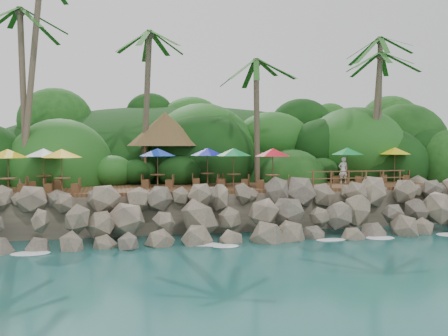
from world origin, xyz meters
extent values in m
plane|color=#19514F|center=(0.00, 0.00, 0.00)|extent=(140.00, 140.00, 0.00)
cube|color=gray|center=(0.00, 16.00, 1.05)|extent=(32.00, 25.20, 2.10)
ellipsoid|color=#143811|center=(0.00, 23.50, 0.00)|extent=(44.80, 28.00, 15.40)
cube|color=brown|center=(0.00, 6.00, 2.20)|extent=(26.00, 5.00, 0.20)
ellipsoid|color=white|center=(-9.00, 0.30, 0.03)|extent=(1.20, 0.80, 0.06)
ellipsoid|color=white|center=(-6.00, 0.30, 0.03)|extent=(1.20, 0.80, 0.06)
ellipsoid|color=white|center=(-3.00, 0.30, 0.03)|extent=(1.20, 0.80, 0.06)
ellipsoid|color=white|center=(0.00, 0.30, 0.03)|extent=(1.20, 0.80, 0.06)
ellipsoid|color=white|center=(3.00, 0.30, 0.03)|extent=(1.20, 0.80, 0.06)
ellipsoid|color=white|center=(6.00, 0.30, 0.03)|extent=(1.20, 0.80, 0.06)
ellipsoid|color=white|center=(9.00, 0.30, 0.03)|extent=(1.20, 0.80, 0.06)
cylinder|color=brown|center=(-11.59, 8.70, 7.62)|extent=(0.82, 1.55, 10.61)
ellipsoid|color=#23601E|center=(-11.59, 8.70, 12.93)|extent=(6.00, 6.00, 2.40)
cylinder|color=brown|center=(-11.08, 8.63, 8.91)|extent=(1.59, 2.30, 13.11)
cylinder|color=brown|center=(-4.31, 9.39, 7.07)|extent=(0.84, 1.49, 9.53)
ellipsoid|color=#23601E|center=(-4.31, 9.39, 11.85)|extent=(6.00, 6.00, 2.40)
cylinder|color=brown|center=(2.72, 8.42, 6.25)|extent=(0.71, 0.87, 7.91)
ellipsoid|color=#23601E|center=(2.72, 8.42, 10.20)|extent=(6.00, 6.00, 2.40)
cylinder|color=brown|center=(11.63, 8.78, 7.29)|extent=(1.30, 1.85, 9.92)
ellipsoid|color=#23601E|center=(11.63, 8.78, 12.29)|extent=(6.00, 6.00, 2.40)
cylinder|color=brown|center=(11.23, 8.52, 6.62)|extent=(0.69, 1.16, 8.64)
ellipsoid|color=#23601E|center=(11.23, 8.52, 10.94)|extent=(6.00, 6.00, 2.40)
cylinder|color=brown|center=(-4.47, 8.46, 3.50)|extent=(0.16, 0.16, 2.40)
cylinder|color=brown|center=(-1.67, 8.46, 3.50)|extent=(0.16, 0.16, 2.40)
cylinder|color=brown|center=(-4.47, 11.26, 3.50)|extent=(0.16, 0.16, 2.40)
cylinder|color=brown|center=(-1.67, 11.26, 3.50)|extent=(0.16, 0.16, 2.40)
cone|color=brown|center=(-3.07, 9.86, 5.80)|extent=(4.94, 4.94, 2.20)
cylinder|color=brown|center=(2.51, 4.40, 2.67)|extent=(0.08, 0.08, 0.74)
cylinder|color=brown|center=(2.51, 4.40, 3.05)|extent=(0.84, 0.84, 0.05)
cylinder|color=brown|center=(2.51, 4.40, 3.41)|extent=(0.05, 0.05, 2.21)
cone|color=red|center=(2.51, 4.40, 4.36)|extent=(2.11, 2.11, 0.45)
cube|color=brown|center=(1.85, 4.63, 2.53)|extent=(0.54, 0.54, 0.46)
cube|color=brown|center=(3.18, 4.17, 2.53)|extent=(0.54, 0.54, 0.46)
cylinder|color=brown|center=(8.28, 6.68, 2.67)|extent=(0.08, 0.08, 0.74)
cylinder|color=brown|center=(8.28, 6.68, 3.05)|extent=(0.84, 0.84, 0.05)
cylinder|color=brown|center=(8.28, 6.68, 3.41)|extent=(0.05, 0.05, 2.21)
cone|color=#0D7D35|center=(8.28, 6.68, 4.36)|extent=(2.11, 2.11, 0.45)
cube|color=brown|center=(7.61, 6.92, 2.53)|extent=(0.54, 0.54, 0.46)
cube|color=brown|center=(8.94, 6.44, 2.53)|extent=(0.54, 0.54, 0.46)
cylinder|color=brown|center=(-10.24, 6.52, 2.67)|extent=(0.08, 0.08, 0.74)
cylinder|color=brown|center=(-10.24, 6.52, 3.05)|extent=(0.84, 0.84, 0.05)
cylinder|color=brown|center=(-10.24, 6.52, 3.41)|extent=(0.05, 0.05, 2.21)
cone|color=white|center=(-10.24, 6.52, 4.36)|extent=(2.11, 2.11, 0.45)
cube|color=brown|center=(-10.89, 6.25, 2.53)|extent=(0.55, 0.55, 0.46)
cube|color=brown|center=(-9.59, 6.79, 2.53)|extent=(0.55, 0.55, 0.46)
cylinder|color=brown|center=(11.80, 6.94, 2.67)|extent=(0.08, 0.08, 0.74)
cylinder|color=brown|center=(11.80, 6.94, 3.05)|extent=(0.84, 0.84, 0.05)
cylinder|color=brown|center=(11.80, 6.94, 3.41)|extent=(0.05, 0.05, 2.21)
cone|color=yellow|center=(11.80, 6.94, 4.36)|extent=(2.11, 2.11, 0.45)
cube|color=brown|center=(11.15, 7.21, 2.53)|extent=(0.55, 0.55, 0.46)
cube|color=brown|center=(12.45, 6.67, 2.53)|extent=(0.55, 0.55, 0.46)
cylinder|color=brown|center=(-11.80, 4.73, 2.67)|extent=(0.08, 0.08, 0.74)
cylinder|color=brown|center=(-11.80, 4.73, 3.05)|extent=(0.84, 0.84, 0.05)
cylinder|color=brown|center=(-11.80, 4.73, 3.41)|extent=(0.05, 0.05, 2.21)
cone|color=yellow|center=(-11.80, 4.73, 4.36)|extent=(2.11, 2.11, 0.45)
cube|color=brown|center=(-11.10, 4.67, 2.53)|extent=(0.45, 0.45, 0.46)
cylinder|color=brown|center=(-3.91, 6.21, 2.67)|extent=(0.08, 0.08, 0.74)
cylinder|color=brown|center=(-3.91, 6.21, 3.05)|extent=(0.84, 0.84, 0.05)
cylinder|color=brown|center=(-3.91, 6.21, 3.41)|extent=(0.05, 0.05, 2.21)
cone|color=#0D2FA9|center=(-3.91, 6.21, 4.36)|extent=(2.11, 2.11, 0.45)
cube|color=brown|center=(-4.58, 6.44, 2.53)|extent=(0.54, 0.54, 0.46)
cube|color=brown|center=(-3.25, 5.98, 2.53)|extent=(0.54, 0.54, 0.46)
cylinder|color=brown|center=(-9.09, 4.44, 2.67)|extent=(0.08, 0.08, 0.74)
cylinder|color=brown|center=(-9.09, 4.44, 3.05)|extent=(0.84, 0.84, 0.05)
cylinder|color=brown|center=(-9.09, 4.44, 3.41)|extent=(0.05, 0.05, 2.21)
cone|color=yellow|center=(-9.09, 4.44, 4.36)|extent=(2.11, 2.11, 0.45)
cube|color=brown|center=(-9.78, 4.57, 2.53)|extent=(0.49, 0.49, 0.46)
cube|color=brown|center=(-8.39, 4.32, 2.53)|extent=(0.49, 0.49, 0.46)
cylinder|color=brown|center=(-0.85, 6.73, 2.67)|extent=(0.08, 0.08, 0.74)
cylinder|color=brown|center=(-0.85, 6.73, 3.05)|extent=(0.84, 0.84, 0.05)
cylinder|color=brown|center=(-0.85, 6.73, 3.41)|extent=(0.05, 0.05, 2.21)
cone|color=#0C13A2|center=(-0.85, 6.73, 4.36)|extent=(2.11, 2.11, 0.45)
cube|color=brown|center=(-1.55, 6.81, 2.53)|extent=(0.47, 0.47, 0.46)
cube|color=brown|center=(-0.16, 6.65, 2.53)|extent=(0.47, 0.47, 0.46)
cylinder|color=brown|center=(0.52, 5.70, 2.67)|extent=(0.08, 0.08, 0.74)
cylinder|color=brown|center=(0.52, 5.70, 3.05)|extent=(0.84, 0.84, 0.05)
cylinder|color=brown|center=(0.52, 5.70, 3.41)|extent=(0.05, 0.05, 2.21)
cone|color=#0D7738|center=(0.52, 5.70, 4.36)|extent=(2.11, 2.11, 0.45)
cube|color=brown|center=(-0.12, 5.99, 2.53)|extent=(0.56, 0.56, 0.46)
cube|color=brown|center=(1.15, 5.40, 2.53)|extent=(0.56, 0.56, 0.46)
cylinder|color=brown|center=(4.68, 3.65, 2.80)|extent=(0.10, 0.10, 1.00)
cylinder|color=brown|center=(5.78, 3.65, 2.80)|extent=(0.10, 0.10, 1.00)
cylinder|color=brown|center=(6.88, 3.65, 2.80)|extent=(0.10, 0.10, 1.00)
cylinder|color=brown|center=(7.98, 3.65, 2.80)|extent=(0.10, 0.10, 1.00)
cylinder|color=brown|center=(9.08, 3.65, 2.80)|extent=(0.10, 0.10, 1.00)
cylinder|color=brown|center=(10.18, 3.65, 2.80)|extent=(0.10, 0.10, 1.00)
cube|color=brown|center=(7.43, 3.65, 3.25)|extent=(6.10, 0.06, 0.06)
cube|color=brown|center=(7.43, 3.65, 2.85)|extent=(6.10, 0.06, 0.06)
imported|color=silver|center=(7.86, 6.42, 3.15)|extent=(0.62, 0.41, 1.69)
camera|label=1|loc=(-6.60, -23.62, 4.99)|focal=41.04mm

